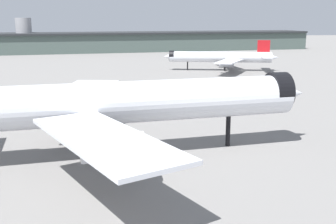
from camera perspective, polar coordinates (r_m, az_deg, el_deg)
ground at (r=68.10m, az=-5.71°, el=-6.67°), size 900.00×900.00×0.00m
airliner_near_gate at (r=68.63m, az=-6.89°, el=1.15°), size 69.13×62.47×20.13m
airliner_far_taxiway at (r=182.40m, az=7.27°, el=7.48°), size 49.09×44.15×13.20m
terminal_building at (r=288.67m, az=-3.71°, el=9.68°), size 235.94×59.62×22.38m
service_truck_front at (r=106.09m, az=6.23°, el=1.33°), size 4.18×5.96×3.00m
baggage_tug_wing at (r=105.93m, az=-17.60°, el=0.44°), size 3.52×2.64×1.85m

